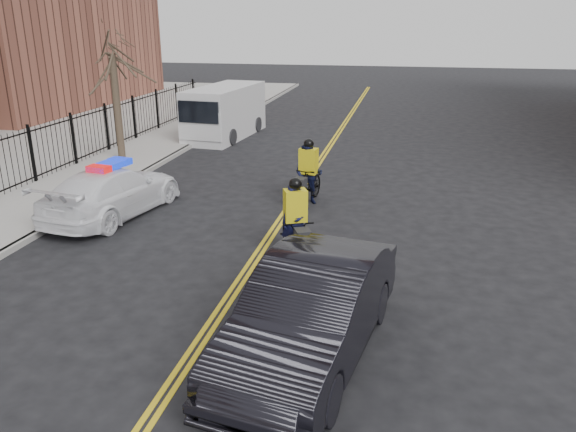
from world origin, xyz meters
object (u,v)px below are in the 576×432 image
Objects in this scene: cargo_van at (224,113)px; cyclist_near at (295,230)px; dark_sedan at (311,312)px; cyclist_far at (308,178)px; police_cruiser at (113,192)px.

cyclist_near is (6.15, -13.35, -0.48)m from cargo_van.
cargo_van reaches higher than cyclist_near.
cyclist_far reaches higher than dark_sedan.
cyclist_near is at bearing -74.41° from cyclist_far.
cyclist_far is at bearing 71.04° from cyclist_near.
police_cruiser is 1.00× the size of dark_sedan.
cyclist_near is at bearing -59.98° from cargo_van.
dark_sedan is at bearing -69.94° from cyclist_far.
cyclist_near is at bearing 114.37° from dark_sedan.
cyclist_far is at bearing -52.76° from cargo_van.
cyclist_far is (5.71, -9.16, -0.37)m from cargo_van.
cyclist_far reaches higher than police_cruiser.
police_cruiser is at bearing -82.65° from cargo_van.
cargo_van reaches higher than dark_sedan.
dark_sedan is at bearing 147.37° from police_cruiser.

